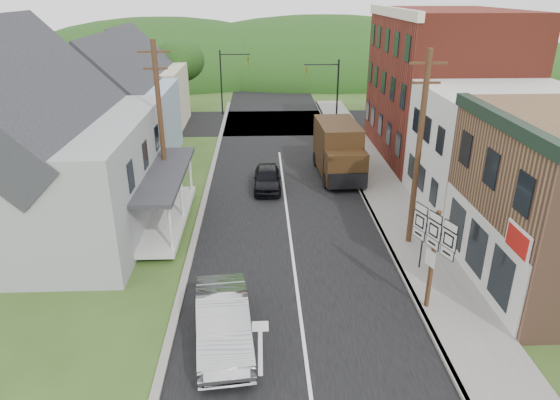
{
  "coord_description": "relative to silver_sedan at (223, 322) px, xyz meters",
  "views": [
    {
      "loc": [
        -1.38,
        -17.35,
        11.26
      ],
      "look_at": [
        -0.52,
        3.88,
        2.2
      ],
      "focal_mm": 32.0,
      "sensor_mm": 36.0,
      "label": 1
    }
  ],
  "objects": [
    {
      "name": "utility_pole_right",
      "position": [
        8.34,
        6.88,
        3.82
      ],
      "size": [
        1.6,
        0.26,
        9.0
      ],
      "color": "#472D19",
      "rests_on": "ground"
    },
    {
      "name": "traffic_signal_left",
      "position": [
        -1.56,
        33.88,
        2.92
      ],
      "size": [
        2.87,
        0.2,
        6.0
      ],
      "color": "black",
      "rests_on": "ground"
    },
    {
      "name": "house_cream",
      "position": [
        -8.76,
        29.38,
        2.86
      ],
      "size": [
        7.14,
        8.16,
        7.28
      ],
      "color": "beige",
      "rests_on": "ground"
    },
    {
      "name": "warning_sign",
      "position": [
        8.09,
        4.43,
        1.15
      ],
      "size": [
        0.29,
        0.75,
        2.87
      ],
      "rotation": [
        0.0,
        0.0,
        -0.35
      ],
      "color": "black",
      "rests_on": "sidewalk_right"
    },
    {
      "name": "sidewalk_right",
      "position": [
        8.64,
        11.38,
        -0.76
      ],
      "size": [
        2.8,
        55.0,
        0.15
      ],
      "primitive_type": "cube",
      "color": "slate",
      "rests_on": "ground"
    },
    {
      "name": "house_blue",
      "position": [
        -8.26,
        20.38,
        2.86
      ],
      "size": [
        7.14,
        8.16,
        7.28
      ],
      "color": "#7E96AD",
      "rests_on": "ground"
    },
    {
      "name": "curb_right",
      "position": [
        7.29,
        11.38,
        -0.76
      ],
      "size": [
        0.2,
        55.0,
        0.15
      ],
      "primitive_type": "cube",
      "color": "slate",
      "rests_on": "ground"
    },
    {
      "name": "tree_left_c",
      "position": [
        -16.26,
        23.38,
        5.1
      ],
      "size": [
        5.8,
        5.8,
        8.41
      ],
      "color": "#382616",
      "rests_on": "ground"
    },
    {
      "name": "storefront_red",
      "position": [
        14.04,
        20.38,
        4.17
      ],
      "size": [
        8.0,
        12.0,
        10.0
      ],
      "primitive_type": "cube",
      "color": "maroon",
      "rests_on": "ground"
    },
    {
      "name": "storefront_white",
      "position": [
        14.04,
        10.88,
        2.42
      ],
      "size": [
        8.0,
        7.0,
        6.5
      ],
      "primitive_type": "cube",
      "color": "silver",
      "rests_on": "ground"
    },
    {
      "name": "dark_sedan",
      "position": [
        1.74,
        14.17,
        -0.15
      ],
      "size": [
        1.67,
        4.03,
        1.37
      ],
      "primitive_type": "imported",
      "rotation": [
        0.0,
        0.0,
        -0.01
      ],
      "color": "black",
      "rests_on": "ground"
    },
    {
      "name": "tree_left_d",
      "position": [
        -6.26,
        35.38,
        4.05
      ],
      "size": [
        4.8,
        4.8,
        6.94
      ],
      "color": "#382616",
      "rests_on": "ground"
    },
    {
      "name": "curb_left",
      "position": [
        -1.91,
        11.38,
        -0.77
      ],
      "size": [
        0.3,
        55.0,
        0.12
      ],
      "primitive_type": "cube",
      "color": "slate",
      "rests_on": "ground"
    },
    {
      "name": "ground",
      "position": [
        2.74,
        3.38,
        -0.83
      ],
      "size": [
        120.0,
        120.0,
        0.0
      ],
      "primitive_type": "plane",
      "color": "#2D4719",
      "rests_on": "ground"
    },
    {
      "name": "utility_pole_left",
      "position": [
        -3.76,
        11.38,
        3.82
      ],
      "size": [
        1.6,
        0.26,
        9.0
      ],
      "color": "#472D19",
      "rests_on": "ground"
    },
    {
      "name": "road",
      "position": [
        2.74,
        13.38,
        -0.83
      ],
      "size": [
        9.0,
        90.0,
        0.02
      ],
      "primitive_type": "cube",
      "color": "black",
      "rests_on": "ground"
    },
    {
      "name": "house_gray",
      "position": [
        -9.26,
        9.38,
        3.4
      ],
      "size": [
        10.2,
        12.24,
        8.35
      ],
      "color": "gray",
      "rests_on": "ground"
    },
    {
      "name": "delivery_van",
      "position": [
        6.33,
        16.31,
        0.88
      ],
      "size": [
        2.73,
        6.15,
        3.39
      ],
      "rotation": [
        0.0,
        0.0,
        0.04
      ],
      "color": "black",
      "rests_on": "ground"
    },
    {
      "name": "route_sign_cluster",
      "position": [
        7.49,
        1.59,
        1.88
      ],
      "size": [
        0.84,
        2.15,
        3.95
      ],
      "rotation": [
        0.0,
        0.0,
        0.35
      ],
      "color": "#472D19",
      "rests_on": "sidewalk_right"
    },
    {
      "name": "cross_road",
      "position": [
        2.74,
        30.38,
        -0.83
      ],
      "size": [
        60.0,
        9.0,
        0.02
      ],
      "primitive_type": "cube",
      "color": "black",
      "rests_on": "ground"
    },
    {
      "name": "traffic_signal_right",
      "position": [
        7.04,
        26.88,
        2.92
      ],
      "size": [
        2.87,
        0.2,
        6.0
      ],
      "color": "black",
      "rests_on": "ground"
    },
    {
      "name": "forested_ridge",
      "position": [
        2.74,
        58.38,
        -0.83
      ],
      "size": [
        90.0,
        30.0,
        16.0
      ],
      "primitive_type": "ellipsoid",
      "color": "black",
      "rests_on": "ground"
    },
    {
      "name": "silver_sedan",
      "position": [
        0.0,
        0.0,
        0.0
      ],
      "size": [
        2.31,
        5.22,
        1.67
      ],
      "primitive_type": "imported",
      "rotation": [
        0.0,
        0.0,
        0.11
      ],
      "color": "#A4A5A9",
      "rests_on": "ground"
    }
  ]
}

